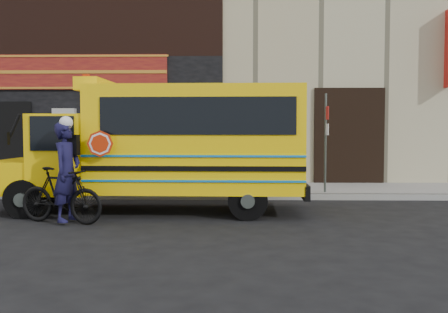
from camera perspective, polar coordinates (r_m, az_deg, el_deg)
ground at (r=10.55m, az=-0.78°, el=-6.87°), size 120.00×120.00×0.00m
curb at (r=13.11m, az=-0.41°, el=-4.60°), size 40.00×0.20×0.15m
sidewalk at (r=14.60m, az=-0.26°, el=-3.82°), size 40.00×3.00×0.15m
building at (r=21.29m, az=0.03°, el=14.70°), size 20.00×10.70×12.00m
school_bus at (r=11.09m, az=-6.46°, el=1.43°), size 6.95×2.46×2.92m
sign_pole at (r=13.63m, az=11.55°, el=1.87°), size 0.08×0.24×2.80m
bicycle at (r=10.22m, az=-18.14°, el=-4.24°), size 1.90×1.03×1.10m
cyclist at (r=10.11m, az=-17.52°, el=-1.94°), size 0.60×0.78×1.92m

